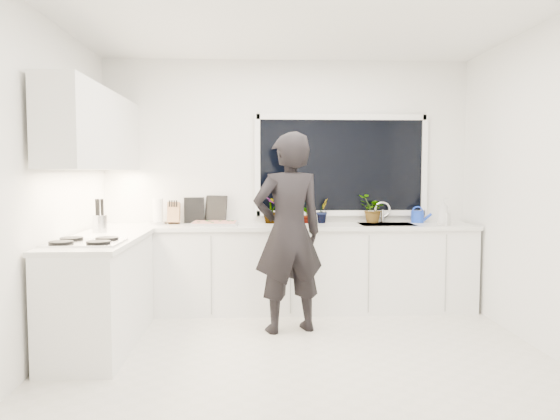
{
  "coord_description": "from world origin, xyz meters",
  "views": [
    {
      "loc": [
        -0.36,
        -4.3,
        1.48
      ],
      "look_at": [
        -0.14,
        0.4,
        1.15
      ],
      "focal_mm": 35.0,
      "sensor_mm": 36.0,
      "label": 1
    }
  ],
  "objects": [
    {
      "name": "floor",
      "position": [
        0.0,
        0.0,
        -0.01
      ],
      "size": [
        4.0,
        3.5,
        0.02
      ],
      "primitive_type": "cube",
      "color": "beige",
      "rests_on": "ground"
    },
    {
      "name": "wall_back",
      "position": [
        0.0,
        1.76,
        1.35
      ],
      "size": [
        4.0,
        0.02,
        2.7
      ],
      "primitive_type": "cube",
      "color": "white",
      "rests_on": "ground"
    },
    {
      "name": "wall_left",
      "position": [
        -2.01,
        0.0,
        1.35
      ],
      "size": [
        0.02,
        3.5,
        2.7
      ],
      "primitive_type": "cube",
      "color": "white",
      "rests_on": "ground"
    },
    {
      "name": "wall_right",
      "position": [
        2.01,
        0.0,
        1.35
      ],
      "size": [
        0.02,
        3.5,
        2.7
      ],
      "primitive_type": "cube",
      "color": "white",
      "rests_on": "ground"
    },
    {
      "name": "ceiling",
      "position": [
        0.0,
        0.0,
        2.71
      ],
      "size": [
        4.0,
        3.5,
        0.02
      ],
      "primitive_type": "cube",
      "color": "white",
      "rests_on": "wall_back"
    },
    {
      "name": "window",
      "position": [
        0.6,
        1.73,
        1.55
      ],
      "size": [
        1.8,
        0.02,
        1.0
      ],
      "primitive_type": "cube",
      "color": "black",
      "rests_on": "wall_back"
    },
    {
      "name": "base_cabinets_back",
      "position": [
        0.0,
        1.45,
        0.44
      ],
      "size": [
        3.92,
        0.58,
        0.88
      ],
      "primitive_type": "cube",
      "color": "white",
      "rests_on": "floor"
    },
    {
      "name": "base_cabinets_left",
      "position": [
        -1.67,
        0.35,
        0.44
      ],
      "size": [
        0.58,
        1.6,
        0.88
      ],
      "primitive_type": "cube",
      "color": "white",
      "rests_on": "floor"
    },
    {
      "name": "countertop_back",
      "position": [
        0.0,
        1.44,
        0.9
      ],
      "size": [
        3.94,
        0.62,
        0.04
      ],
      "primitive_type": "cube",
      "color": "silver",
      "rests_on": "base_cabinets_back"
    },
    {
      "name": "countertop_left",
      "position": [
        -1.67,
        0.35,
        0.9
      ],
      "size": [
        0.62,
        1.6,
        0.04
      ],
      "primitive_type": "cube",
      "color": "silver",
      "rests_on": "base_cabinets_left"
    },
    {
      "name": "upper_cabinets",
      "position": [
        -1.79,
        0.7,
        1.85
      ],
      "size": [
        0.34,
        2.1,
        0.7
      ],
      "primitive_type": "cube",
      "color": "white",
      "rests_on": "wall_left"
    },
    {
      "name": "sink",
      "position": [
        1.05,
        1.45,
        0.87
      ],
      "size": [
        0.58,
        0.42,
        0.14
      ],
      "primitive_type": "cube",
      "color": "silver",
      "rests_on": "countertop_back"
    },
    {
      "name": "faucet",
      "position": [
        1.05,
        1.65,
        1.03
      ],
      "size": [
        0.03,
        0.03,
        0.22
      ],
      "primitive_type": "cylinder",
      "color": "silver",
      "rests_on": "countertop_back"
    },
    {
      "name": "stovetop",
      "position": [
        -1.69,
        -0.0,
        0.94
      ],
      "size": [
        0.56,
        0.48,
        0.03
      ],
      "primitive_type": "cube",
      "color": "black",
      "rests_on": "countertop_left"
    },
    {
      "name": "person",
      "position": [
        -0.05,
        0.68,
        0.92
      ],
      "size": [
        0.77,
        0.62,
        1.84
      ],
      "primitive_type": "imported",
      "rotation": [
        0.0,
        0.0,
        3.44
      ],
      "color": "black",
      "rests_on": "floor"
    },
    {
      "name": "pizza_tray",
      "position": [
        -0.78,
        1.42,
        0.94
      ],
      "size": [
        0.49,
        0.37,
        0.03
      ],
      "primitive_type": "cube",
      "rotation": [
        0.0,
        0.0,
        -0.03
      ],
      "color": "silver",
      "rests_on": "countertop_back"
    },
    {
      "name": "pizza",
      "position": [
        -0.78,
        1.42,
        0.95
      ],
      "size": [
        0.45,
        0.33,
        0.01
      ],
      "primitive_type": "cube",
      "rotation": [
        0.0,
        0.0,
        -0.03
      ],
      "color": "red",
      "rests_on": "pizza_tray"
    },
    {
      "name": "watering_can",
      "position": [
        1.43,
        1.61,
        0.98
      ],
      "size": [
        0.18,
        0.18,
        0.13
      ],
      "primitive_type": "cylinder",
      "rotation": [
        0.0,
        0.0,
        -0.4
      ],
      "color": "blue",
      "rests_on": "countertop_back"
    },
    {
      "name": "paper_towel_roll",
      "position": [
        -1.39,
        1.55,
        1.05
      ],
      "size": [
        0.11,
        0.11,
        0.26
      ],
      "primitive_type": "cylinder",
      "rotation": [
        0.0,
        0.0,
        -0.02
      ],
      "color": "silver",
      "rests_on": "countertop_back"
    },
    {
      "name": "knife_block",
      "position": [
        -1.23,
        1.59,
        1.03
      ],
      "size": [
        0.13,
        0.1,
        0.22
      ],
      "primitive_type": "cube",
      "rotation": [
        0.0,
        0.0,
        0.02
      ],
      "color": "#987347",
      "rests_on": "countertop_back"
    },
    {
      "name": "utensil_crock",
      "position": [
        -1.79,
        0.8,
        1.0
      ],
      "size": [
        0.14,
        0.14,
        0.16
      ],
      "primitive_type": "cylinder",
      "rotation": [
        0.0,
        0.0,
        -0.06
      ],
      "color": "#A9A9AD",
      "rests_on": "countertop_left"
    },
    {
      "name": "picture_frame_large",
      "position": [
        -1.02,
        1.69,
        1.06
      ],
      "size": [
        0.22,
        0.05,
        0.28
      ],
      "primitive_type": "cube",
      "rotation": [
        0.0,
        0.0,
        0.15
      ],
      "color": "black",
      "rests_on": "countertop_back"
    },
    {
      "name": "picture_frame_small",
      "position": [
        -0.78,
        1.69,
        1.07
      ],
      "size": [
        0.24,
        0.11,
        0.3
      ],
      "primitive_type": "cube",
      "rotation": [
        0.0,
        0.0,
        -0.39
      ],
      "color": "black",
      "rests_on": "countertop_back"
    },
    {
      "name": "herb_plants",
      "position": [
        0.55,
        1.61,
        1.07
      ],
      "size": [
        1.37,
        0.35,
        0.31
      ],
      "color": "#26662D",
      "rests_on": "countertop_back"
    },
    {
      "name": "soap_bottles",
      "position": [
        1.61,
        1.3,
        1.05
      ],
      "size": [
        0.16,
        0.14,
        0.29
      ],
      "color": "#D8BF66",
      "rests_on": "countertop_back"
    }
  ]
}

